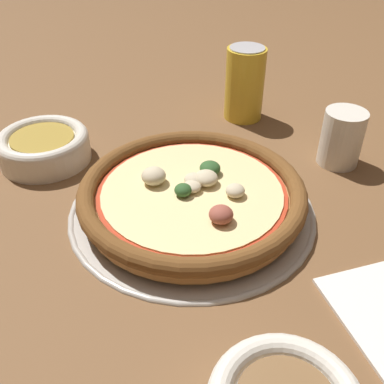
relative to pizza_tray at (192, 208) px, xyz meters
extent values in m
plane|color=brown|center=(0.00, 0.00, 0.00)|extent=(3.00, 3.00, 0.00)
cylinder|color=#B7B2A8|center=(0.00, 0.00, 0.00)|extent=(0.31, 0.31, 0.00)
torus|color=#B7B2A8|center=(0.00, 0.00, 0.00)|extent=(0.32, 0.32, 0.01)
cylinder|color=#BC7F42|center=(0.00, 0.00, 0.01)|extent=(0.27, 0.27, 0.02)
torus|color=brown|center=(0.00, 0.00, 0.03)|extent=(0.29, 0.29, 0.02)
cylinder|color=#B7381E|center=(0.00, 0.00, 0.02)|extent=(0.24, 0.24, 0.00)
cylinder|color=beige|center=(0.00, 0.00, 0.03)|extent=(0.23, 0.23, 0.00)
ellipsoid|color=beige|center=(0.03, -0.04, 0.04)|extent=(0.03, 0.03, 0.02)
ellipsoid|color=#2D5628|center=(0.04, 0.01, 0.04)|extent=(0.03, 0.03, 0.02)
ellipsoid|color=#2D5628|center=(-0.01, 0.00, 0.04)|extent=(0.03, 0.03, 0.02)
ellipsoid|color=#2D5628|center=(0.01, 0.01, 0.03)|extent=(0.02, 0.02, 0.01)
ellipsoid|color=beige|center=(-0.03, 0.04, 0.04)|extent=(0.04, 0.04, 0.02)
ellipsoid|color=beige|center=(0.01, 0.01, 0.04)|extent=(0.03, 0.03, 0.01)
ellipsoid|color=#994C3D|center=(-0.01, -0.07, 0.04)|extent=(0.04, 0.04, 0.02)
ellipsoid|color=beige|center=(0.00, 0.00, 0.03)|extent=(0.03, 0.03, 0.01)
ellipsoid|color=beige|center=(0.02, 0.00, 0.04)|extent=(0.04, 0.04, 0.02)
cylinder|color=silver|center=(-0.09, 0.24, 0.01)|extent=(0.14, 0.14, 0.04)
torus|color=silver|center=(-0.09, 0.24, 0.03)|extent=(0.14, 0.14, 0.02)
cylinder|color=olive|center=(-0.09, 0.24, 0.03)|extent=(0.09, 0.09, 0.00)
cylinder|color=silver|center=(0.24, -0.05, 0.04)|extent=(0.06, 0.06, 0.08)
cylinder|color=gold|center=(0.24, 0.15, 0.06)|extent=(0.07, 0.07, 0.12)
cylinder|color=#BCBCC1|center=(0.24, 0.15, 0.12)|extent=(0.06, 0.06, 0.00)
camera|label=1|loc=(-0.29, -0.35, 0.36)|focal=42.00mm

